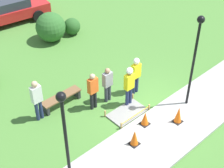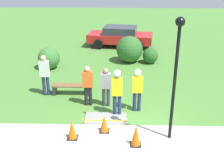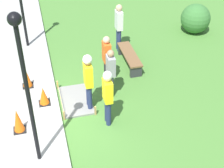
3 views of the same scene
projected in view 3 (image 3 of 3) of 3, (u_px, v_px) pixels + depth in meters
ground_plane at (62, 120)px, 9.89m from camera, size 60.00×60.00×0.00m
sidewalk at (19, 126)px, 9.62m from camera, size 28.00×2.41×0.10m
wet_concrete_patch at (76, 100)px, 10.59m from camera, size 1.60×0.97×0.30m
traffic_cone_near_patch at (27, 78)px, 10.89m from camera, size 0.34×0.34×0.66m
traffic_cone_far_patch at (44, 96)px, 10.20m from camera, size 0.34×0.34×0.58m
traffic_cone_sidewalk_edge at (18, 121)px, 9.21m from camera, size 0.34×0.34×0.72m
park_bench at (129, 57)px, 12.12m from camera, size 1.74×0.44×0.46m
worker_supervisor at (108, 93)px, 9.22m from camera, size 0.40×0.25×1.75m
worker_assistant at (88, 77)px, 9.71m from camera, size 0.40×0.27×1.84m
bystander_in_orange_shirt at (107, 57)px, 10.89m from camera, size 0.40×0.22×1.69m
bystander_in_gray_shirt at (119, 25)px, 12.56m from camera, size 0.40×0.24×1.83m
bystander_in_white_shirt at (111, 71)px, 10.33m from camera, size 0.40×0.22×1.63m
lamppost_near at (24, 73)px, 7.10m from camera, size 0.28×0.28×3.92m
shrub_rounded_mid at (195, 19)px, 14.02m from camera, size 1.21×1.21×1.21m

